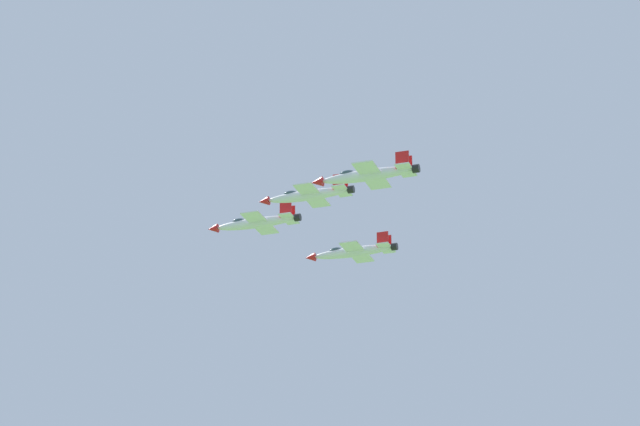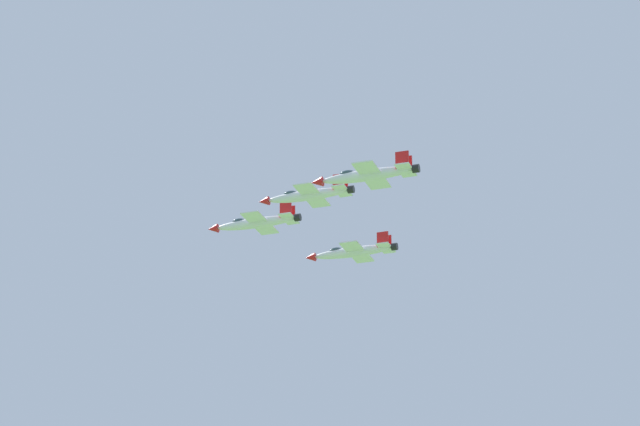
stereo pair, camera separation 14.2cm
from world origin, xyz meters
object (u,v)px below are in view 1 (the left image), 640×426
(jet_lead, at_px, (256,223))
(jet_left_outer, at_px, (367,175))
(jet_right_wingman, at_px, (353,252))
(jet_left_wingman, at_px, (308,195))

(jet_lead, height_order, jet_left_outer, jet_lead)
(jet_left_outer, bearing_deg, jet_right_wingman, -69.23)
(jet_lead, relative_size, jet_right_wingman, 1.00)
(jet_left_wingman, bearing_deg, jet_left_outer, 139.23)
(jet_left_outer, bearing_deg, jet_lead, -41.01)
(jet_lead, bearing_deg, jet_left_wingman, 139.42)
(jet_left_wingman, bearing_deg, jet_lead, -40.77)
(jet_right_wingman, bearing_deg, jet_lead, 40.57)
(jet_left_wingman, bearing_deg, jet_right_wingman, -90.40)
(jet_right_wingman, distance_m, jet_left_outer, 42.29)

